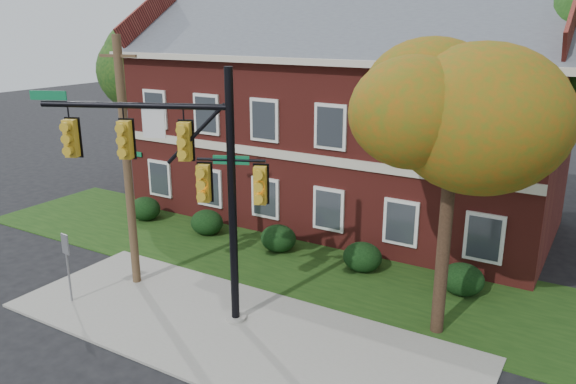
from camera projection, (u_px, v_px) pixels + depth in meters
The scene contains 15 objects.
ground at pixel (211, 348), 15.21m from camera, with size 120.00×120.00×0.00m, color black.
sidewalk at pixel (233, 330), 16.02m from camera, with size 14.00×5.00×0.08m, color gray.
grass_strip at pixel (315, 268), 20.13m from camera, with size 30.00×6.00×0.04m, color #193811.
apartment_building at pixel (341, 106), 24.57m from camera, with size 18.80×8.80×9.74m.
hedge_far_left at pixel (145, 209), 24.99m from camera, with size 1.40×1.26×1.05m, color black.
hedge_left at pixel (207, 222), 23.27m from camera, with size 1.40×1.26×1.05m, color black.
hedge_center at pixel (278, 238), 21.54m from camera, with size 1.40×1.26×1.05m, color black.
hedge_right at pixel (362, 257), 19.82m from camera, with size 1.40×1.26×1.05m, color black.
hedge_far_right at pixel (462, 279), 18.10m from camera, with size 1.40×1.26×1.05m, color black.
tree_near_right at pixel (464, 98), 13.89m from camera, with size 4.50×4.25×8.58m.
tree_left_rear at pixel (156, 60), 27.96m from camera, with size 5.40×5.10×8.88m.
tree_far_rear at pixel (432, 15), 29.24m from camera, with size 6.84×6.46×11.52m.
traffic_signal at pixel (184, 170), 15.41m from camera, with size 6.14×2.79×7.38m.
utility_pole at pixel (127, 165), 17.82m from camera, with size 1.26×0.36×8.14m.
sign_post at pixel (67, 257), 17.23m from camera, with size 0.34×0.08×2.31m.
Camera 1 is at (8.67, -10.36, 8.44)m, focal length 35.00 mm.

